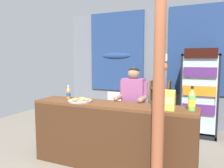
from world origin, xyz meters
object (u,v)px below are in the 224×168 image
Objects in this scene: shopkeeper at (133,102)px; pastry_tray at (80,100)px; stall_counter at (108,132)px; soda_bottle_orange_soda at (68,93)px; plastic_lawn_chair at (113,108)px; soda_bottle_lime_soda at (192,100)px; snack_box_instant_noodle at (167,100)px; timber_post at (159,83)px; bottle_shelf_rack at (160,103)px; drink_fridge at (199,89)px.

shopkeeper reaches higher than pastry_tray.
soda_bottle_orange_soda is at bearing 166.15° from stall_counter.
shopkeeper is (0.92, -1.33, 0.46)m from plastic_lawn_chair.
snack_box_instant_noodle is (-0.30, -0.09, -0.00)m from soda_bottle_lime_soda.
pastry_tray is (-1.62, -0.07, -0.11)m from soda_bottle_lime_soda.
timber_post reaches higher than bottle_shelf_rack.
pastry_tray is (-1.32, 0.02, -0.11)m from snack_box_instant_noodle.
shopkeeper is 6.72× the size of soda_bottle_orange_soda.
plastic_lawn_chair is at bearing 129.34° from snack_box_instant_noodle.
pastry_tray is (0.24, -1.88, 0.52)m from plastic_lawn_chair.
shopkeeper reaches higher than bottle_shelf_rack.
bottle_shelf_rack is (-0.51, 2.72, -0.77)m from timber_post.
stall_counter is at bearing -174.72° from soda_bottle_lime_soda.
drink_fridge is at bearing 81.30° from timber_post.
soda_bottle_lime_soda is (0.85, -2.31, 0.53)m from bottle_shelf_rack.
bottle_shelf_rack is at bearing 102.84° from snack_box_instant_noodle.
drink_fridge is at bearing 52.06° from pastry_tray.
timber_post is 2.88m from bottle_shelf_rack.
stall_counter is 2.87× the size of plastic_lawn_chair.
pastry_tray reaches higher than stall_counter.
timber_post is at bearing -56.41° from shopkeeper.
drink_fridge is 5.00× the size of pastry_tray.
soda_bottle_orange_soda reaches higher than plastic_lawn_chair.
stall_counter is 1.32× the size of drink_fridge.
drink_fridge is 1.99m from plastic_lawn_chair.
soda_bottle_orange_soda reaches higher than stall_counter.
shopkeeper is 1.07m from soda_bottle_lime_soda.
soda_bottle_lime_soda reaches higher than pastry_tray.
soda_bottle_lime_soda is (0.94, -0.48, 0.17)m from shopkeeper.
soda_bottle_lime_soda is at bearing -2.92° from soda_bottle_orange_soda.
timber_post reaches higher than stall_counter.
soda_bottle_orange_soda is (-0.82, 0.20, 0.49)m from stall_counter.
drink_fridge is at bearing 58.31° from shopkeeper.
stall_counter is at bearing -3.73° from pastry_tray.
shopkeeper is at bearing -92.81° from bottle_shelf_rack.
shopkeeper reaches higher than snack_box_instant_noodle.
plastic_lawn_chair is 1.68m from shopkeeper.
timber_post reaches higher than pastry_tray.
soda_bottle_lime_soda is at bearing 2.53° from pastry_tray.
snack_box_instant_noodle is (1.56, -1.90, 0.63)m from plastic_lawn_chair.
plastic_lawn_chair is 1.81m from soda_bottle_orange_soda.
soda_bottle_lime_soda is 1.22× the size of snack_box_instant_noodle.
soda_bottle_lime_soda is (0.34, 0.42, -0.24)m from timber_post.
pastry_tray is at bearing 179.01° from snack_box_instant_noodle.
plastic_lawn_chair is 2.67m from soda_bottle_lime_soda.
soda_bottle_lime_soda reaches higher than bottle_shelf_rack.
drink_fridge is 2.70m from pastry_tray.
plastic_lawn_chair is at bearing 124.29° from timber_post.
snack_box_instant_noodle is at bearing -50.66° from plastic_lawn_chair.
soda_bottle_orange_soda is at bearing -135.46° from drink_fridge.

